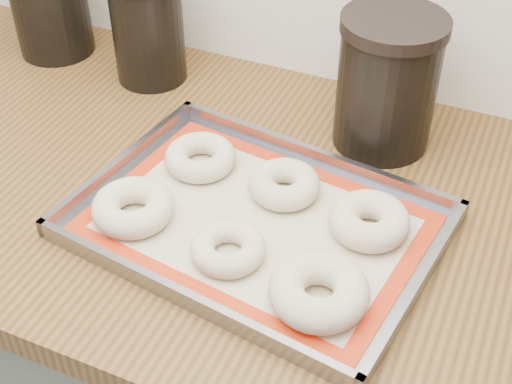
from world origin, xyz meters
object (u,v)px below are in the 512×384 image
at_px(bagel_back_mid, 284,184).
at_px(bagel_back_left, 200,157).
at_px(bagel_front_left, 133,207).
at_px(bagel_front_mid, 228,248).
at_px(bagel_back_right, 369,221).
at_px(canister_mid, 148,26).
at_px(canister_right, 387,82).
at_px(baking_tray, 256,223).
at_px(bagel_front_right, 319,291).

bearing_deg(bagel_back_mid, bagel_back_left, 176.10).
height_order(bagel_front_left, bagel_front_mid, bagel_front_left).
bearing_deg(bagel_front_left, bagel_back_mid, 37.22).
xyz_separation_m(bagel_back_left, bagel_back_right, (0.26, -0.03, 0.00)).
bearing_deg(bagel_front_left, canister_mid, 116.25).
xyz_separation_m(bagel_front_mid, canister_right, (0.10, 0.32, 0.08)).
xyz_separation_m(baking_tray, bagel_front_left, (-0.15, -0.05, 0.02)).
relative_size(bagel_front_right, bagel_back_left, 1.15).
xyz_separation_m(bagel_front_right, bagel_back_right, (0.02, 0.14, -0.00)).
height_order(baking_tray, bagel_back_left, bagel_back_left).
bearing_deg(bagel_back_left, baking_tray, -33.16).
xyz_separation_m(baking_tray, bagel_front_right, (0.12, -0.10, 0.02)).
bearing_deg(bagel_back_right, bagel_front_mid, -142.03).
bearing_deg(bagel_back_left, canister_mid, 134.67).
height_order(baking_tray, canister_right, canister_right).
xyz_separation_m(bagel_front_mid, bagel_front_right, (0.13, -0.03, 0.01)).
bearing_deg(bagel_front_mid, bagel_back_mid, 82.34).
relative_size(bagel_front_mid, bagel_back_left, 0.92).
relative_size(baking_tray, canister_mid, 2.63).
height_order(bagel_front_left, bagel_back_left, bagel_front_left).
distance_m(baking_tray, bagel_front_right, 0.16).
xyz_separation_m(bagel_back_left, canister_right, (0.22, 0.17, 0.08)).
relative_size(bagel_front_mid, bagel_back_right, 0.90).
relative_size(canister_mid, canister_right, 0.94).
height_order(bagel_front_right, bagel_back_right, bagel_front_right).
relative_size(bagel_front_left, canister_right, 0.53).
bearing_deg(bagel_back_left, bagel_back_mid, -3.90).
bearing_deg(bagel_back_right, bagel_back_left, 172.44).
bearing_deg(bagel_back_mid, bagel_back_right, -11.31).
height_order(bagel_front_left, canister_right, canister_right).
xyz_separation_m(bagel_front_left, bagel_front_mid, (0.15, -0.02, -0.00)).
bearing_deg(bagel_back_left, bagel_back_right, -7.56).
xyz_separation_m(canister_mid, canister_right, (0.41, -0.02, 0.01)).
xyz_separation_m(bagel_back_mid, canister_right, (0.08, 0.18, 0.08)).
height_order(bagel_back_left, bagel_back_mid, bagel_back_mid).
height_order(bagel_front_right, bagel_back_left, bagel_front_right).
height_order(bagel_front_left, bagel_back_right, bagel_back_right).
height_order(bagel_front_right, canister_mid, canister_mid).
relative_size(bagel_back_left, canister_mid, 0.54).
bearing_deg(canister_mid, bagel_front_right, -40.31).
bearing_deg(bagel_back_right, bagel_front_left, -161.25).
height_order(bagel_front_left, canister_mid, canister_mid).
bearing_deg(baking_tray, bagel_front_right, -38.14).
xyz_separation_m(baking_tray, canister_right, (0.09, 0.25, 0.10)).
xyz_separation_m(baking_tray, canister_mid, (-0.32, 0.28, 0.09)).
bearing_deg(canister_right, bagel_back_left, -141.55).
xyz_separation_m(baking_tray, bagel_back_right, (0.14, 0.05, 0.02)).
bearing_deg(canister_right, bagel_front_mid, -107.64).
bearing_deg(baking_tray, bagel_back_left, 146.84).
bearing_deg(bagel_back_left, bagel_front_right, -35.72).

